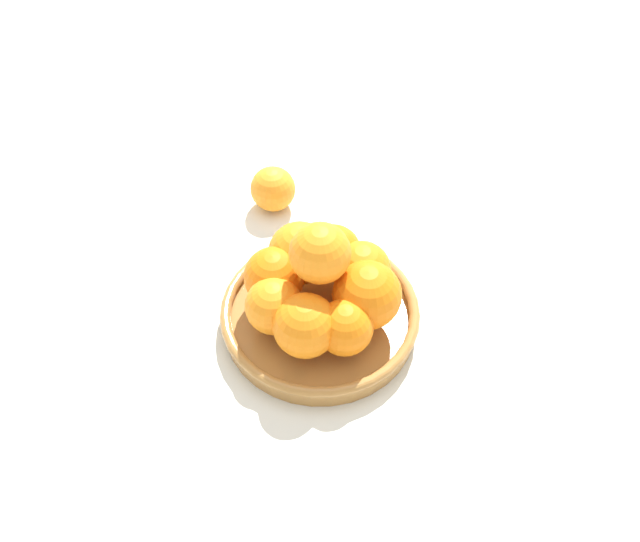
# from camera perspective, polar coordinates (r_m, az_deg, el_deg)

# --- Properties ---
(ground_plane) EXTENTS (4.00, 4.00, 0.00)m
(ground_plane) POSITION_cam_1_polar(r_m,az_deg,el_deg) (0.81, -0.00, -4.72)
(ground_plane) COLOR silver
(fruit_bowl) EXTENTS (0.25, 0.25, 0.03)m
(fruit_bowl) POSITION_cam_1_polar(r_m,az_deg,el_deg) (0.80, -0.00, -3.98)
(fruit_bowl) COLOR #A57238
(fruit_bowl) RESTS_ON ground_plane
(orange_pile) EXTENTS (0.20, 0.20, 0.13)m
(orange_pile) POSITION_cam_1_polar(r_m,az_deg,el_deg) (0.75, 0.07, -1.05)
(orange_pile) COLOR orange
(orange_pile) RESTS_ON fruit_bowl
(stray_orange) EXTENTS (0.07, 0.07, 0.07)m
(stray_orange) POSITION_cam_1_polar(r_m,az_deg,el_deg) (0.94, -4.32, 7.50)
(stray_orange) COLOR orange
(stray_orange) RESTS_ON ground_plane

